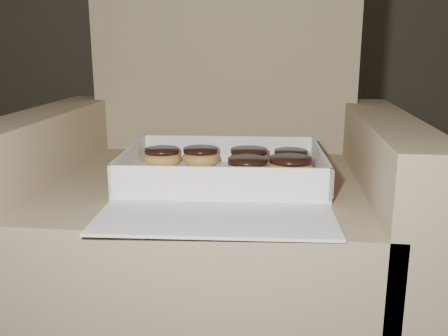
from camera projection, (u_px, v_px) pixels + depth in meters
name	position (u px, v px, depth m)	size (l,w,h in m)	color
armchair	(212.00, 220.00, 1.14)	(0.84, 0.71, 0.88)	#90825C
bakery_box	(224.00, 180.00, 0.99)	(0.42, 0.48, 0.07)	white
donut_a	(249.00, 158.00, 1.10)	(0.09, 0.09, 0.04)	#E0A54E
donut_b	(291.00, 158.00, 1.10)	(0.08, 0.08, 0.04)	#E0A54E
donut_c	(290.00, 168.00, 1.01)	(0.09, 0.09, 0.05)	#E0A54E
donut_d	(201.00, 156.00, 1.11)	(0.08, 0.08, 0.04)	#E0A54E
donut_e	(162.00, 157.00, 1.11)	(0.08, 0.08, 0.04)	#E0A54E
donut_f	(247.00, 168.00, 1.01)	(0.09, 0.09, 0.04)	#E0A54E
crumb_a	(148.00, 178.00, 1.01)	(0.01, 0.01, 0.00)	black
crumb_b	(227.00, 183.00, 0.98)	(0.01, 0.01, 0.00)	black
crumb_c	(180.00, 178.00, 1.02)	(0.01, 0.01, 0.00)	black
crumb_d	(234.00, 190.00, 0.93)	(0.01, 0.01, 0.00)	black
crumb_e	(216.00, 188.00, 0.95)	(0.01, 0.01, 0.00)	black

